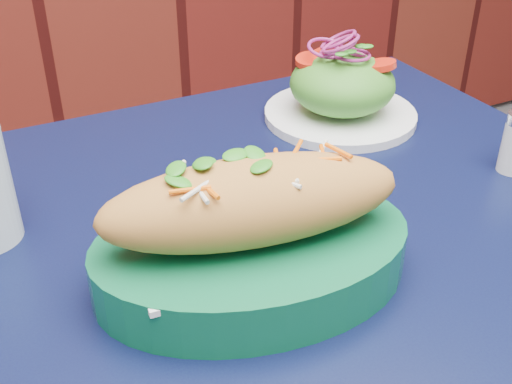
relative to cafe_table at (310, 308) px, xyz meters
name	(u,v)px	position (x,y,z in m)	size (l,w,h in m)	color
cafe_table	(310,308)	(0.00, 0.00, 0.00)	(0.81, 0.81, 0.75)	black
banh_mi_basket	(252,234)	(-0.08, -0.02, 0.14)	(0.32, 0.24, 0.13)	#0C5C37
salad_plate	(342,89)	(0.19, 0.23, 0.13)	(0.21, 0.21, 0.12)	white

